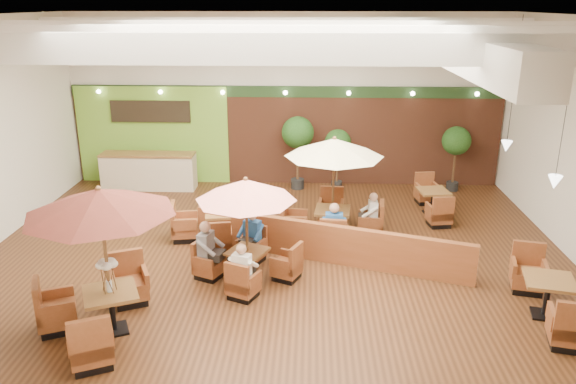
# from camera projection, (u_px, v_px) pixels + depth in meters

# --- Properties ---
(room) EXTENTS (14.04, 14.00, 5.52)m
(room) POSITION_uv_depth(u_px,v_px,m) (287.00, 97.00, 13.30)
(room) COLOR #381E0F
(room) RESTS_ON ground
(service_counter) EXTENTS (3.00, 0.75, 1.18)m
(service_counter) POSITION_uv_depth(u_px,v_px,m) (149.00, 171.00, 18.14)
(service_counter) COLOR beige
(service_counter) RESTS_ON ground
(booth_divider) EXTENTS (6.41, 2.33, 0.93)m
(booth_divider) POSITION_uv_depth(u_px,v_px,m) (327.00, 243.00, 13.04)
(booth_divider) COLOR brown
(booth_divider) RESTS_ON ground
(table_0) EXTENTS (2.80, 2.97, 2.83)m
(table_0) POSITION_uv_depth(u_px,v_px,m) (99.00, 231.00, 9.75)
(table_0) COLOR brown
(table_0) RESTS_ON ground
(table_1) EXTENTS (2.44, 2.44, 2.34)m
(table_1) POSITION_uv_depth(u_px,v_px,m) (246.00, 210.00, 11.85)
(table_1) COLOR brown
(table_1) RESTS_ON ground
(table_2) EXTENTS (2.65, 2.65, 2.67)m
(table_2) POSITION_uv_depth(u_px,v_px,m) (334.00, 170.00, 13.95)
(table_2) COLOR brown
(table_2) RESTS_ON ground
(table_3) EXTENTS (1.89, 2.75, 1.57)m
(table_3) POSITION_uv_depth(u_px,v_px,m) (213.00, 224.00, 14.19)
(table_3) COLOR brown
(table_3) RESTS_ON ground
(table_4) EXTENTS (1.07, 2.79, 1.00)m
(table_4) POSITION_uv_depth(u_px,v_px,m) (547.00, 298.00, 10.77)
(table_4) COLOR brown
(table_4) RESTS_ON ground
(table_5) EXTENTS (0.92, 2.49, 0.91)m
(table_5) POSITION_uv_depth(u_px,v_px,m) (432.00, 202.00, 16.02)
(table_5) COLOR brown
(table_5) RESTS_ON ground
(topiary_0) EXTENTS (1.02, 1.02, 2.37)m
(topiary_0) POSITION_uv_depth(u_px,v_px,m) (298.00, 135.00, 17.76)
(topiary_0) COLOR black
(topiary_0) RESTS_ON ground
(topiary_1) EXTENTS (0.85, 0.85, 1.97)m
(topiary_1) POSITION_uv_depth(u_px,v_px,m) (338.00, 145.00, 17.80)
(topiary_1) COLOR black
(topiary_1) RESTS_ON ground
(topiary_2) EXTENTS (0.90, 0.90, 2.09)m
(topiary_2) POSITION_uv_depth(u_px,v_px,m) (456.00, 143.00, 17.63)
(topiary_2) COLOR black
(topiary_2) RESTS_ON ground
(diner_0) EXTENTS (0.42, 0.38, 0.76)m
(diner_0) POSITION_uv_depth(u_px,v_px,m) (243.00, 265.00, 11.33)
(diner_0) COLOR white
(diner_0) RESTS_ON ground
(diner_1) EXTENTS (0.44, 0.41, 0.79)m
(diner_1) POSITION_uv_depth(u_px,v_px,m) (251.00, 232.00, 12.94)
(diner_1) COLOR #265BA6
(diner_1) RESTS_ON ground
(diner_2) EXTENTS (0.41, 0.46, 0.86)m
(diner_2) POSITION_uv_depth(u_px,v_px,m) (208.00, 245.00, 12.16)
(diner_2) COLOR gray
(diner_2) RESTS_ON ground
(diner_3) EXTENTS (0.42, 0.33, 0.84)m
(diner_3) POSITION_uv_depth(u_px,v_px,m) (334.00, 223.00, 13.36)
(diner_3) COLOR #265BA6
(diner_3) RESTS_ON ground
(diner_4) EXTENTS (0.29, 0.37, 0.77)m
(diner_4) POSITION_uv_depth(u_px,v_px,m) (371.00, 211.00, 14.25)
(diner_4) COLOR white
(diner_4) RESTS_ON ground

